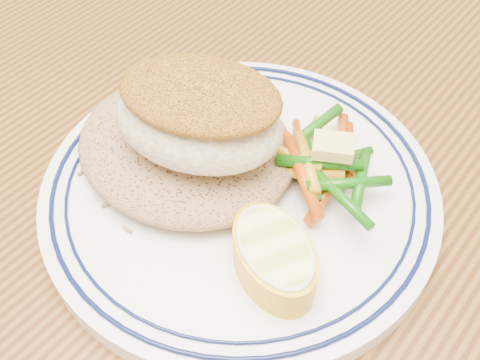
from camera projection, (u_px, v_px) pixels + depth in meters
name	position (u px, v px, depth m)	size (l,w,h in m)	color
dining_table	(247.00, 256.00, 0.50)	(1.50, 0.90, 0.75)	#4A290E
plate	(240.00, 190.00, 0.40)	(0.26, 0.26, 0.02)	white
rice_pilaf	(186.00, 142.00, 0.40)	(0.15, 0.14, 0.03)	olive
fish_fillet	(199.00, 114.00, 0.37)	(0.13, 0.11, 0.05)	beige
vegetable_pile	(320.00, 162.00, 0.39)	(0.11, 0.09, 0.03)	#B44209
butter_pat	(333.00, 146.00, 0.38)	(0.03, 0.02, 0.01)	#FCDC7B
lemon_wedge	(274.00, 257.00, 0.34)	(0.08, 0.08, 0.03)	yellow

